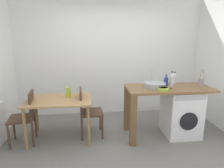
{
  "coord_description": "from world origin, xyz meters",
  "views": [
    {
      "loc": [
        -0.43,
        -2.68,
        1.75
      ],
      "look_at": [
        -0.08,
        0.45,
        1.01
      ],
      "focal_mm": 30.45,
      "sensor_mm": 36.0,
      "label": 1
    }
  ],
  "objects_px": {
    "chair_person_seat": "(26,115)",
    "washing_machine": "(181,112)",
    "chair_opposite": "(87,110)",
    "vase": "(68,92)",
    "dining_table": "(59,104)",
    "utensil_crock": "(201,82)",
    "bottle_tall_green": "(166,81)",
    "bottle_squat_brown": "(172,79)",
    "bottle_clear_small": "(174,78)",
    "mixing_bowl": "(163,89)"
  },
  "relations": [
    {
      "from": "washing_machine",
      "to": "dining_table",
      "type": "bearing_deg",
      "value": 177.76
    },
    {
      "from": "utensil_crock",
      "to": "washing_machine",
      "type": "bearing_deg",
      "value": -171.9
    },
    {
      "from": "bottle_tall_green",
      "to": "chair_person_seat",
      "type": "bearing_deg",
      "value": -178.22
    },
    {
      "from": "chair_opposite",
      "to": "vase",
      "type": "height_order",
      "value": "vase"
    },
    {
      "from": "bottle_clear_small",
      "to": "mixing_bowl",
      "type": "distance_m",
      "value": 0.63
    },
    {
      "from": "chair_opposite",
      "to": "chair_person_seat",
      "type": "bearing_deg",
      "value": -85.94
    },
    {
      "from": "chair_opposite",
      "to": "bottle_tall_green",
      "type": "bearing_deg",
      "value": 84.24
    },
    {
      "from": "washing_machine",
      "to": "bottle_squat_brown",
      "type": "relative_size",
      "value": 3.15
    },
    {
      "from": "chair_opposite",
      "to": "mixing_bowl",
      "type": "height_order",
      "value": "mixing_bowl"
    },
    {
      "from": "chair_opposite",
      "to": "bottle_tall_green",
      "type": "height_order",
      "value": "bottle_tall_green"
    },
    {
      "from": "dining_table",
      "to": "bottle_squat_brown",
      "type": "relative_size",
      "value": 4.03
    },
    {
      "from": "chair_opposite",
      "to": "bottle_squat_brown",
      "type": "relative_size",
      "value": 3.3
    },
    {
      "from": "mixing_bowl",
      "to": "vase",
      "type": "relative_size",
      "value": 1.11
    },
    {
      "from": "dining_table",
      "to": "mixing_bowl",
      "type": "bearing_deg",
      "value": -9.22
    },
    {
      "from": "washing_machine",
      "to": "vase",
      "type": "bearing_deg",
      "value": 174.82
    },
    {
      "from": "dining_table",
      "to": "chair_opposite",
      "type": "relative_size",
      "value": 1.22
    },
    {
      "from": "washing_machine",
      "to": "bottle_tall_green",
      "type": "bearing_deg",
      "value": 166.02
    },
    {
      "from": "washing_machine",
      "to": "utensil_crock",
      "type": "relative_size",
      "value": 2.87
    },
    {
      "from": "utensil_crock",
      "to": "chair_opposite",
      "type": "bearing_deg",
      "value": 177.83
    },
    {
      "from": "mixing_bowl",
      "to": "vase",
      "type": "xyz_separation_m",
      "value": [
        -1.6,
        0.38,
        -0.12
      ]
    },
    {
      "from": "mixing_bowl",
      "to": "utensil_crock",
      "type": "distance_m",
      "value": 0.86
    },
    {
      "from": "bottle_tall_green",
      "to": "dining_table",
      "type": "bearing_deg",
      "value": 179.62
    },
    {
      "from": "washing_machine",
      "to": "bottle_tall_green",
      "type": "height_order",
      "value": "bottle_tall_green"
    },
    {
      "from": "bottle_squat_brown",
      "to": "bottle_clear_small",
      "type": "xyz_separation_m",
      "value": [
        0.14,
        0.2,
        -0.02
      ]
    },
    {
      "from": "chair_person_seat",
      "to": "washing_machine",
      "type": "xyz_separation_m",
      "value": [
        2.74,
        0.0,
        -0.08
      ]
    },
    {
      "from": "chair_person_seat",
      "to": "washing_machine",
      "type": "height_order",
      "value": "chair_person_seat"
    },
    {
      "from": "bottle_tall_green",
      "to": "utensil_crock",
      "type": "bearing_deg",
      "value": -1.81
    },
    {
      "from": "washing_machine",
      "to": "bottle_clear_small",
      "type": "xyz_separation_m",
      "value": [
        -0.05,
        0.28,
        0.59
      ]
    },
    {
      "from": "washing_machine",
      "to": "vase",
      "type": "height_order",
      "value": "vase"
    },
    {
      "from": "washing_machine",
      "to": "mixing_bowl",
      "type": "xyz_separation_m",
      "value": [
        -0.45,
        -0.2,
        0.52
      ]
    },
    {
      "from": "bottle_tall_green",
      "to": "bottle_squat_brown",
      "type": "xyz_separation_m",
      "value": [
        0.11,
        0.01,
        0.03
      ]
    },
    {
      "from": "bottle_tall_green",
      "to": "bottle_squat_brown",
      "type": "height_order",
      "value": "bottle_squat_brown"
    },
    {
      "from": "dining_table",
      "to": "bottle_clear_small",
      "type": "relative_size",
      "value": 4.92
    },
    {
      "from": "chair_person_seat",
      "to": "mixing_bowl",
      "type": "distance_m",
      "value": 2.34
    },
    {
      "from": "bottle_clear_small",
      "to": "washing_machine",
      "type": "bearing_deg",
      "value": -80.53
    },
    {
      "from": "dining_table",
      "to": "vase",
      "type": "bearing_deg",
      "value": 33.69
    },
    {
      "from": "mixing_bowl",
      "to": "utensil_crock",
      "type": "xyz_separation_m",
      "value": [
        0.82,
        0.25,
        0.04
      ]
    },
    {
      "from": "chair_opposite",
      "to": "utensil_crock",
      "type": "xyz_separation_m",
      "value": [
        2.09,
        -0.08,
        0.48
      ]
    },
    {
      "from": "bottle_squat_brown",
      "to": "mixing_bowl",
      "type": "height_order",
      "value": "bottle_squat_brown"
    },
    {
      "from": "chair_opposite",
      "to": "bottle_clear_small",
      "type": "distance_m",
      "value": 1.76
    },
    {
      "from": "chair_person_seat",
      "to": "utensil_crock",
      "type": "distance_m",
      "value": 3.15
    },
    {
      "from": "chair_person_seat",
      "to": "bottle_clear_small",
      "type": "distance_m",
      "value": 2.76
    },
    {
      "from": "chair_opposite",
      "to": "bottle_tall_green",
      "type": "xyz_separation_m",
      "value": [
        1.43,
        -0.06,
        0.51
      ]
    },
    {
      "from": "washing_machine",
      "to": "mixing_bowl",
      "type": "relative_size",
      "value": 4.3
    },
    {
      "from": "bottle_squat_brown",
      "to": "mixing_bowl",
      "type": "distance_m",
      "value": 0.4
    },
    {
      "from": "bottle_clear_small",
      "to": "bottle_squat_brown",
      "type": "bearing_deg",
      "value": -125.2
    },
    {
      "from": "chair_opposite",
      "to": "bottle_squat_brown",
      "type": "bearing_deg",
      "value": 84.73
    },
    {
      "from": "washing_machine",
      "to": "bottle_clear_small",
      "type": "distance_m",
      "value": 0.65
    },
    {
      "from": "dining_table",
      "to": "utensil_crock",
      "type": "distance_m",
      "value": 2.59
    },
    {
      "from": "chair_person_seat",
      "to": "mixing_bowl",
      "type": "height_order",
      "value": "mixing_bowl"
    }
  ]
}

